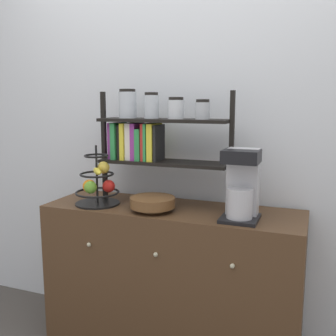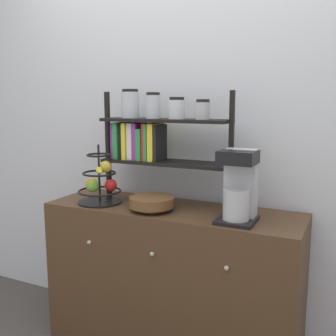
{
  "view_description": "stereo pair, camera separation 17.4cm",
  "coord_description": "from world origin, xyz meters",
  "views": [
    {
      "loc": [
        0.74,
        -1.76,
        1.43
      ],
      "look_at": [
        -0.02,
        0.23,
        1.07
      ],
      "focal_mm": 42.0,
      "sensor_mm": 36.0,
      "label": 1
    },
    {
      "loc": [
        0.9,
        -1.69,
        1.43
      ],
      "look_at": [
        -0.02,
        0.23,
        1.07
      ],
      "focal_mm": 42.0,
      "sensor_mm": 36.0,
      "label": 2
    }
  ],
  "objects": [
    {
      "name": "shelf_hutch",
      "position": [
        -0.16,
        0.29,
        1.25
      ],
      "size": [
        0.8,
        0.2,
        0.66
      ],
      "color": "black",
      "rests_on": "sideboard"
    },
    {
      "name": "wall_back",
      "position": [
        0.0,
        0.5,
        1.3
      ],
      "size": [
        7.0,
        0.05,
        2.6
      ],
      "primitive_type": "cube",
      "color": "silver",
      "rests_on": "ground_plane"
    },
    {
      "name": "fruit_stand",
      "position": [
        -0.43,
        0.15,
        0.96
      ],
      "size": [
        0.25,
        0.25,
        0.34
      ],
      "color": "black",
      "rests_on": "sideboard"
    },
    {
      "name": "coffee_maker",
      "position": [
        0.4,
        0.16,
        1.02
      ],
      "size": [
        0.18,
        0.2,
        0.36
      ],
      "color": "black",
      "rests_on": "sideboard"
    },
    {
      "name": "sideboard",
      "position": [
        0.0,
        0.23,
        0.42
      ],
      "size": [
        1.44,
        0.47,
        0.84
      ],
      "color": "#4C331E",
      "rests_on": "ground_plane"
    },
    {
      "name": "wooden_bowl",
      "position": [
        -0.08,
        0.14,
        0.89
      ],
      "size": [
        0.25,
        0.25,
        0.08
      ],
      "color": "brown",
      "rests_on": "sideboard"
    }
  ]
}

